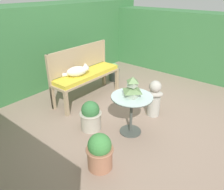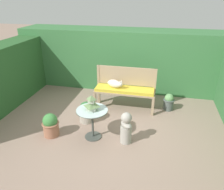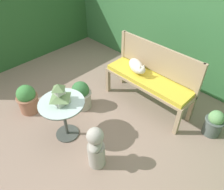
# 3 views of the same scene
# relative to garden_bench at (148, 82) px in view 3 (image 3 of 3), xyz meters

# --- Properties ---
(ground) EXTENTS (30.00, 30.00, 0.00)m
(ground) POSITION_rel_garden_bench_xyz_m (-0.19, -0.91, -0.48)
(ground) COLOR gray
(foliage_hedge_back) EXTENTS (6.40, 1.09, 1.72)m
(foliage_hedge_back) POSITION_rel_garden_bench_xyz_m (-0.19, 1.54, 0.38)
(foliage_hedge_back) COLOR #38703D
(foliage_hedge_back) RESTS_ON ground
(foliage_hedge_left) EXTENTS (0.70, 3.50, 1.53)m
(foliage_hedge_left) POSITION_rel_garden_bench_xyz_m (-3.04, -0.76, 0.29)
(foliage_hedge_left) COLOR #285628
(foliage_hedge_left) RESTS_ON ground
(garden_bench) EXTENTS (1.49, 0.44, 0.56)m
(garden_bench) POSITION_rel_garden_bench_xyz_m (0.00, 0.00, 0.00)
(garden_bench) COLOR tan
(garden_bench) RESTS_ON ground
(bench_backrest) EXTENTS (1.49, 0.06, 1.03)m
(bench_backrest) POSITION_rel_garden_bench_xyz_m (0.00, 0.20, 0.27)
(bench_backrest) COLOR tan
(bench_backrest) RESTS_ON ground
(cat) EXTENTS (0.44, 0.37, 0.23)m
(cat) POSITION_rel_garden_bench_xyz_m (-0.24, 0.00, 0.18)
(cat) COLOR silver
(cat) RESTS_ON garden_bench
(patio_table) EXTENTS (0.62, 0.62, 0.63)m
(patio_table) POSITION_rel_garden_bench_xyz_m (-0.41, -1.34, 0.02)
(patio_table) COLOR #424742
(patio_table) RESTS_ON ground
(pagoda_birdhouse) EXTENTS (0.25, 0.25, 0.30)m
(pagoda_birdhouse) POSITION_rel_garden_bench_xyz_m (-0.41, -1.34, 0.28)
(pagoda_birdhouse) COLOR #B2BCA8
(pagoda_birdhouse) RESTS_ON patio_table
(garden_bust) EXTENTS (0.31, 0.33, 0.65)m
(garden_bust) POSITION_rel_garden_bench_xyz_m (0.27, -1.35, -0.15)
(garden_bust) COLOR #A39E93
(garden_bust) RESTS_ON ground
(potted_plant_table_far) EXTENTS (0.28, 0.28, 0.42)m
(potted_plant_table_far) POSITION_rel_garden_bench_xyz_m (1.09, 0.19, -0.27)
(potted_plant_table_far) COLOR #4C5651
(potted_plant_table_far) RESTS_ON ground
(potted_plant_bench_right) EXTENTS (0.35, 0.35, 0.49)m
(potted_plant_bench_right) POSITION_rel_garden_bench_xyz_m (-1.26, -1.46, -0.24)
(potted_plant_bench_right) COLOR #9E664C
(potted_plant_bench_right) RESTS_ON ground
(potted_plant_table_near) EXTENTS (0.35, 0.35, 0.49)m
(potted_plant_table_near) POSITION_rel_garden_bench_xyz_m (-0.73, -0.79, -0.24)
(potted_plant_table_near) COLOR #ADA393
(potted_plant_table_near) RESTS_ON ground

